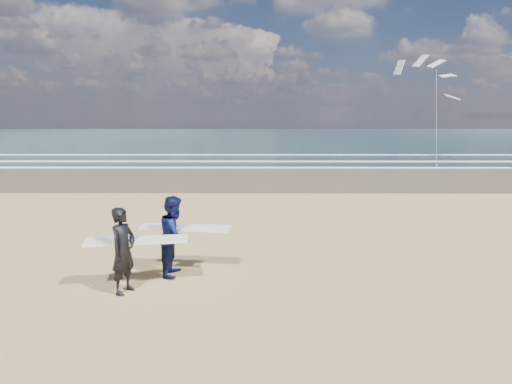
{
  "coord_description": "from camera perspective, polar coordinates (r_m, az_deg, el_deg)",
  "views": [
    {
      "loc": [
        1.91,
        -9.93,
        3.74
      ],
      "look_at": [
        1.82,
        6.0,
        1.07
      ],
      "focal_mm": 32.0,
      "sensor_mm": 36.0,
      "label": 1
    }
  ],
  "objects": [
    {
      "name": "kite_1",
      "position": [
        39.94,
        21.62,
        10.89
      ],
      "size": [
        6.01,
        4.76,
        9.16
      ],
      "color": "slate",
      "rests_on": "ground"
    },
    {
      "name": "surfer_far",
      "position": [
        10.98,
        -10.03,
        -5.32
      ],
      "size": [
        2.24,
        1.21,
        1.9
      ],
      "color": "#0B123F",
      "rests_on": "ground"
    },
    {
      "name": "foam_breakers",
      "position": [
        42.28,
        25.7,
        3.56
      ],
      "size": [
        220.0,
        11.7,
        0.05
      ],
      "color": "white",
      "rests_on": "ground"
    },
    {
      "name": "ocean",
      "position": [
        83.99,
        12.84,
        6.72
      ],
      "size": [
        220.0,
        100.0,
        0.02
      ],
      "primitive_type": "cube",
      "color": "#183135",
      "rests_on": "ground"
    },
    {
      "name": "surfer_near",
      "position": [
        10.13,
        -16.06,
        -6.89
      ],
      "size": [
        2.25,
        1.18,
        1.85
      ],
      "color": "black",
      "rests_on": "ground"
    }
  ]
}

